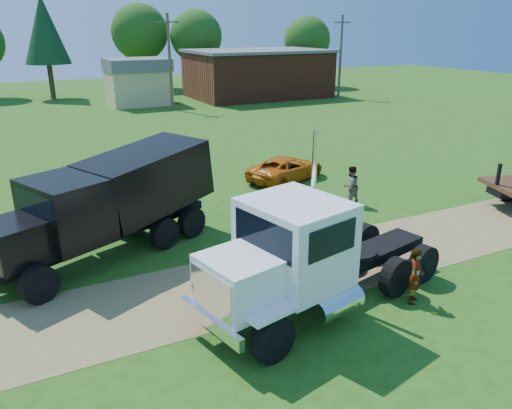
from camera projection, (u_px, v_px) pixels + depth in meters
name	position (u px, v px, depth m)	size (l,w,h in m)	color
ground	(317.00, 266.00, 17.50)	(140.00, 140.00, 0.00)	#224E11
dirt_track	(317.00, 265.00, 17.50)	(120.00, 4.20, 0.01)	brown
white_semi_tractor	(298.00, 259.00, 14.01)	(8.79, 4.50, 5.19)	black
black_dump_truck	(112.00, 199.00, 17.87)	(8.65, 5.82, 3.76)	black
orange_pickup	(286.00, 169.00, 26.87)	(2.18, 4.73, 1.31)	#C35A09
spectator_a	(415.00, 276.00, 14.92)	(0.64, 0.42, 1.76)	#999999
spectator_b	(351.00, 186.00, 23.12)	(0.90, 0.70, 1.86)	#999999
brick_building	(257.00, 73.00, 57.81)	(15.40, 10.40, 5.30)	maroon
tan_shed	(138.00, 81.00, 51.95)	(6.20, 5.40, 4.70)	tan
utility_poles	(170.00, 61.00, 47.82)	(42.20, 0.28, 9.00)	brown
tree_row	(79.00, 34.00, 57.56)	(58.15, 14.13, 11.58)	#332715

